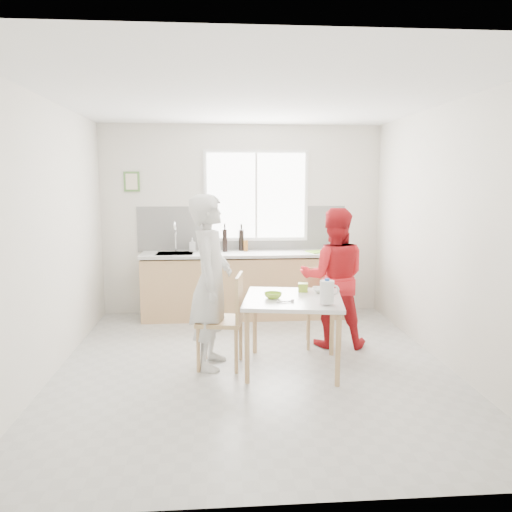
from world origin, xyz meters
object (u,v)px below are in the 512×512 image
Objects in this scene: bowl_green at (273,295)px; milk_jug at (327,292)px; person_red at (334,278)px; bowl_white at (322,290)px; chair_far at (324,303)px; chair_left at (227,316)px; wine_bottle_b at (241,240)px; dining_table at (293,305)px; wine_bottle_a at (225,240)px; person_white at (211,282)px.

milk_jug reaches higher than bowl_green.
person_red is 0.55m from bowl_white.
chair_far is 0.63m from bowl_white.
chair_left is 3.24× the size of wine_bottle_b.
wine_bottle_b is at bearing 95.29° from bowl_green.
dining_table is 6.27× the size of bowl_green.
dining_table is 0.40m from bowl_white.
bowl_green is 2.21m from wine_bottle_a.
dining_table is 0.69× the size of person_red.
milk_jug is 2.63m from wine_bottle_a.
milk_jug is (-0.30, -1.03, 0.07)m from person_red.
person_red is at bearing 124.60° from chair_left.
wine_bottle_a reaches higher than milk_jug.
wine_bottle_a is at bearing -171.15° from chair_left.
wine_bottle_a is at bearing 107.01° from dining_table.
chair_far reaches higher than bowl_white.
chair_far is at bearing -19.13° from person_red.
chair_far is at bearing -58.80° from wine_bottle_b.
bowl_white is 0.87× the size of milk_jug.
milk_jug is (0.94, -0.44, 0.34)m from chair_left.
bowl_white is 0.54m from milk_jug.
bowl_white is at bearing -95.03° from chair_far.
dining_table is at bearing 139.19° from milk_jug.
wine_bottle_b is (-0.99, 1.52, 0.27)m from person_red.
dining_table is at bearing -72.99° from wine_bottle_a.
chair_far is 1.81m from wine_bottle_b.
person_red is at bearing 50.41° from dining_table.
person_red is at bearing -58.87° from person_white.
wine_bottle_a is at bearing 4.27° from person_white.
dining_table is 0.91m from person_red.
bowl_white is (0.34, 0.20, 0.10)m from dining_table.
milk_jug is 0.74× the size of wine_bottle_a.
wine_bottle_b is (-0.75, 2.02, 0.30)m from bowl_white.
wine_bottle_a is (0.02, 2.02, 0.55)m from chair_left.
chair_left is 3.04× the size of wine_bottle_a.
chair_left is 1.31m from chair_far.
milk_jug is at bearing -74.93° from wine_bottle_b.
person_red reaches higher than wine_bottle_a.
bowl_green is (0.62, -0.15, -0.12)m from person_white.
chair_far is 1.16m from milk_jug.
person_white reaches higher than wine_bottle_b.
dining_table is at bearing 4.70° from bowl_green.
chair_far is at bearing 128.55° from chair_left.
person_red is at bearing 82.90° from milk_jug.
person_red is 7.80× the size of bowl_white.
chair_left is 0.60× the size of person_red.
wine_bottle_b is (0.41, 2.09, 0.18)m from person_white.
bowl_green is at bearing 51.73° from person_red.
bowl_white is at bearing 21.63° from bowl_green.
chair_far is 2.99× the size of wine_bottle_b.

